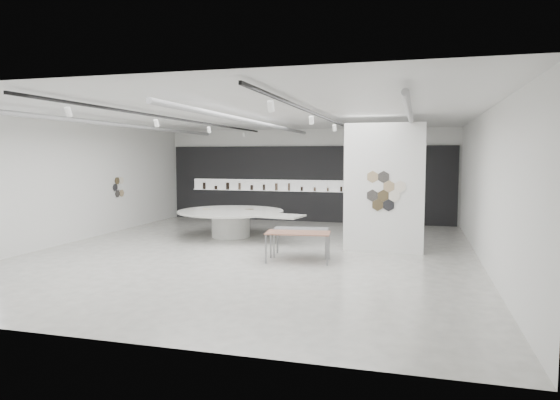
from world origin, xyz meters
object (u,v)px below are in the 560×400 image
(display_island, at_px, (232,220))
(sample_table_stone, at_px, (301,231))
(partition_column, at_px, (384,188))
(sample_table_wood, at_px, (298,234))
(kitchen_counter, at_px, (380,212))

(display_island, distance_m, sample_table_stone, 3.84)
(partition_column, xyz_separation_m, display_island, (-5.00, 1.30, -1.22))
(partition_column, height_order, sample_table_wood, partition_column)
(partition_column, distance_m, display_island, 5.31)
(display_island, distance_m, sample_table_wood, 4.39)
(sample_table_stone, bearing_deg, kitchen_counter, 76.49)
(partition_column, relative_size, display_island, 0.76)
(display_island, relative_size, sample_table_stone, 3.09)
(display_island, height_order, sample_table_stone, display_island)
(display_island, bearing_deg, sample_table_wood, -36.46)
(sample_table_stone, bearing_deg, partition_column, 29.70)
(partition_column, bearing_deg, display_island, 165.47)
(display_island, relative_size, sample_table_wood, 2.78)
(sample_table_wood, distance_m, kitchen_counter, 7.58)
(partition_column, xyz_separation_m, sample_table_stone, (-2.09, -1.19, -1.12))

